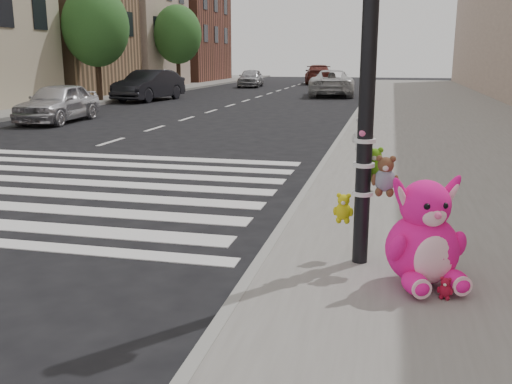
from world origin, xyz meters
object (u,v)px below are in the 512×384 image
(pink_bunny, at_px, (424,240))
(car_dark_far, at_px, (149,85))
(red_teddy, at_px, (445,288))
(car_silver_far, at_px, (58,103))
(signal_pole, at_px, (369,103))
(car_white_near, at_px, (332,83))

(pink_bunny, height_order, car_dark_far, car_dark_far)
(red_teddy, bearing_deg, pink_bunny, 135.32)
(car_silver_far, bearing_deg, pink_bunny, -50.85)
(car_silver_far, bearing_deg, signal_pole, -51.15)
(red_teddy, height_order, car_dark_far, car_dark_far)
(signal_pole, distance_m, car_dark_far, 25.09)
(red_teddy, relative_size, car_white_near, 0.04)
(car_silver_far, height_order, car_dark_far, car_dark_far)
(pink_bunny, distance_m, car_silver_far, 17.27)
(signal_pole, distance_m, car_white_near, 28.00)
(car_silver_far, xyz_separation_m, car_dark_far, (-0.85, 9.85, 0.11))
(car_white_near, bearing_deg, car_dark_far, 28.13)
(pink_bunny, relative_size, car_white_near, 0.20)
(car_dark_far, relative_size, car_white_near, 0.89)
(signal_pole, xyz_separation_m, pink_bunny, (0.59, -0.51, -1.24))
(pink_bunny, relative_size, car_dark_far, 0.23)
(signal_pole, height_order, car_silver_far, signal_pole)
(car_dark_far, height_order, car_white_near, car_dark_far)
(red_teddy, relative_size, car_dark_far, 0.04)
(car_silver_far, distance_m, car_dark_far, 9.88)
(car_dark_far, bearing_deg, signal_pole, -53.40)
(car_white_near, bearing_deg, red_teddy, 92.73)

